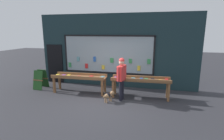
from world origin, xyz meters
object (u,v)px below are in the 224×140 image
Objects in this scene: display_table_right at (141,81)px; person_browsing at (122,75)px; display_table_left at (79,78)px; sandwich_board_sign at (41,79)px; small_dog at (109,95)px.

person_browsing is at bearing -147.19° from display_table_right.
sandwich_board_sign reaches higher than display_table_left.
sandwich_board_sign is (-3.72, 0.87, 0.20)m from small_dog.
sandwich_board_sign is (-4.93, 0.10, -0.25)m from display_table_right.
small_dog is at bearing 135.88° from person_browsing.
display_table_left is at bearing -179.95° from display_table_right.
small_dog is (1.59, -0.77, -0.42)m from display_table_left.
display_table_right is at bearing -43.52° from person_browsing.
display_table_right is 2.69× the size of sandwich_board_sign.
person_browsing is at bearing -13.02° from display_table_left.
sandwich_board_sign reaches higher than display_table_right.
person_browsing is (-0.74, -0.48, 0.33)m from display_table_right.
small_dog is 3.83m from sandwich_board_sign.
person_browsing reaches higher than small_dog.
person_browsing is at bearing -26.43° from small_dog.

